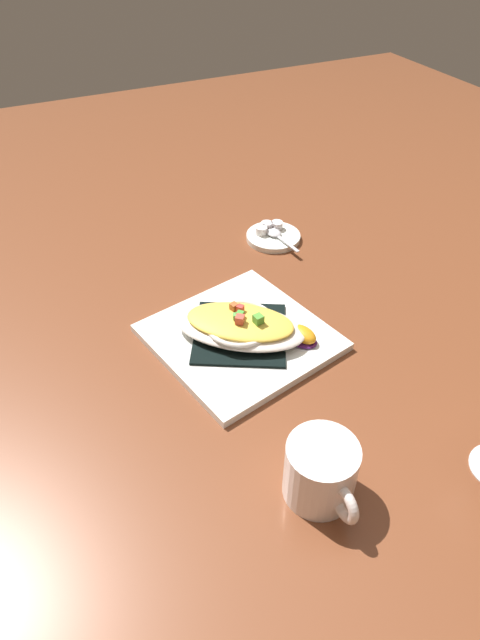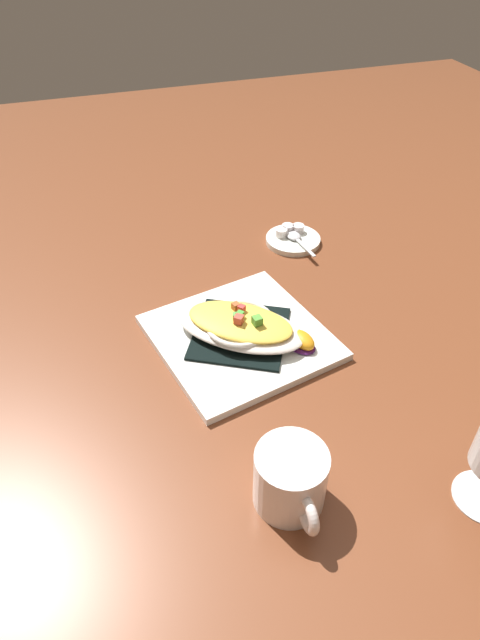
# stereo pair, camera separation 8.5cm
# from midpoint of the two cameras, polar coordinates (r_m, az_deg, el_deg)

# --- Properties ---
(ground_plane) EXTENTS (2.60, 2.60, 0.00)m
(ground_plane) POSITION_cam_midpoint_polar(r_m,az_deg,el_deg) (0.88, -2.77, -2.27)
(ground_plane) COLOR brown
(square_plate) EXTENTS (0.31, 0.31, 0.01)m
(square_plate) POSITION_cam_midpoint_polar(r_m,az_deg,el_deg) (0.88, -2.78, -1.95)
(square_plate) COLOR white
(square_plate) RESTS_ON ground_plane
(folded_napkin) EXTENTS (0.20, 0.20, 0.00)m
(folded_napkin) POSITION_cam_midpoint_polar(r_m,az_deg,el_deg) (0.87, -2.80, -1.51)
(folded_napkin) COLOR black
(folded_napkin) RESTS_ON square_plate
(gratin_dish) EXTENTS (0.22, 0.23, 0.04)m
(gratin_dish) POSITION_cam_midpoint_polar(r_m,az_deg,el_deg) (0.86, -2.84, -0.61)
(gratin_dish) COLOR white
(gratin_dish) RESTS_ON folded_napkin
(orange_garnish) EXTENTS (0.06, 0.06, 0.02)m
(orange_garnish) POSITION_cam_midpoint_polar(r_m,az_deg,el_deg) (0.86, 3.81, -1.77)
(orange_garnish) COLOR #4C1B5D
(orange_garnish) RESTS_ON square_plate
(coffee_mug) EXTENTS (0.12, 0.09, 0.08)m
(coffee_mug) POSITION_cam_midpoint_polar(r_m,az_deg,el_deg) (0.67, 4.78, -15.94)
(coffee_mug) COLOR white
(coffee_mug) RESTS_ON ground_plane
(creamer_saucer) EXTENTS (0.11, 0.11, 0.01)m
(creamer_saucer) POSITION_cam_midpoint_polar(r_m,az_deg,el_deg) (1.12, 1.33, 8.64)
(creamer_saucer) COLOR white
(creamer_saucer) RESTS_ON ground_plane
(spoon) EXTENTS (0.10, 0.03, 0.01)m
(spoon) POSITION_cam_midpoint_polar(r_m,az_deg,el_deg) (1.11, 1.49, 8.99)
(spoon) COLOR silver
(spoon) RESTS_ON creamer_saucer
(creamer_cup_0) EXTENTS (0.02, 0.02, 0.02)m
(creamer_cup_0) POSITION_cam_midpoint_polar(r_m,az_deg,el_deg) (1.14, 1.75, 9.84)
(creamer_cup_0) COLOR white
(creamer_cup_0) RESTS_ON creamer_saucer
(creamer_cup_1) EXTENTS (0.02, 0.02, 0.02)m
(creamer_cup_1) POSITION_cam_midpoint_polar(r_m,az_deg,el_deg) (1.13, 0.65, 9.79)
(creamer_cup_1) COLOR white
(creamer_cup_1) RESTS_ON creamer_saucer
(creamer_cup_2) EXTENTS (0.02, 0.02, 0.02)m
(creamer_cup_2) POSITION_cam_midpoint_polar(r_m,az_deg,el_deg) (1.12, 0.06, 9.31)
(creamer_cup_2) COLOR white
(creamer_cup_2) RESTS_ON creamer_saucer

